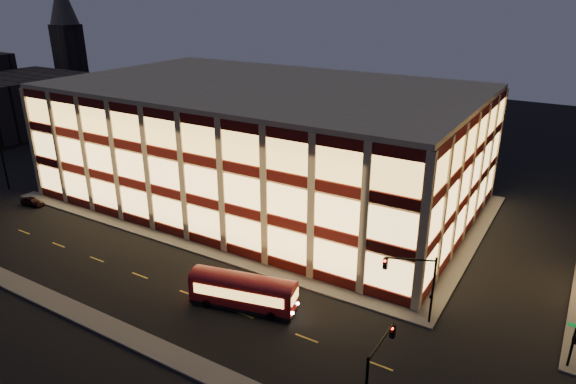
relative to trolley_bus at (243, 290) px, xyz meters
The scene contains 12 objects.
ground 10.78m from the trolley_bus, 151.49° to the left, with size 200.00×200.00×0.00m, color black.
sidewalk_office_south 13.87m from the trolley_bus, 153.80° to the left, with size 54.00×2.00×0.15m, color #514F4C.
sidewalk_office_east 26.01m from the trolley_bus, 58.29° to the left, with size 2.00×30.00×0.15m, color #514F4C.
sidewalk_near 12.37m from the trolley_bus, 139.77° to the right, with size 100.00×2.00×0.15m, color #514F4C.
office_building 25.79m from the trolley_bus, 119.16° to the left, with size 50.45×30.45×14.50m.
bg_building_a 75.07m from the trolley_bus, 162.08° to the left, with size 18.00×28.00×10.00m, color #2D2621.
church_tower 91.56m from the trolley_bus, 150.40° to the left, with size 5.00×5.00×18.00m, color #2D2621.
church_spire 93.72m from the trolley_bus, 150.40° to the left, with size 6.00×6.00×10.00m, color #4C473F.
traffic_signal_far 14.12m from the trolley_bus, 22.48° to the left, with size 3.79×1.87×6.00m.
traffic_signal_near 15.53m from the trolley_bus, 22.81° to the right, with size 0.32×4.45×6.00m.
trolley_bus is the anchor object (origin of this frame).
parked_car_0 35.63m from the trolley_bus, behind, with size 1.26×3.14×1.07m, color black.
Camera 1 is at (31.67, -34.69, 25.12)m, focal length 32.00 mm.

